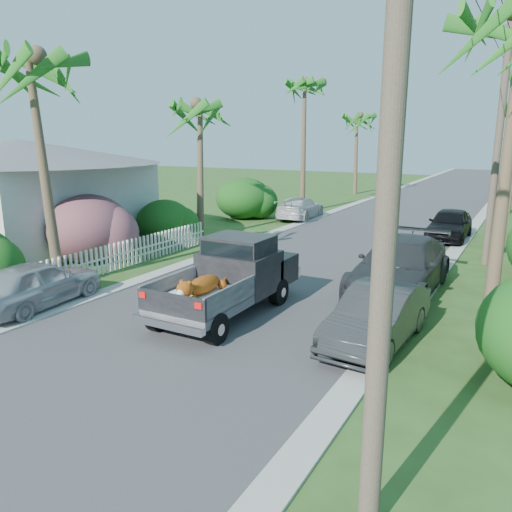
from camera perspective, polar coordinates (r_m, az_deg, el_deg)
The scene contains 21 objects.
ground at distance 11.10m, azimuth -13.42°, elevation -11.97°, with size 120.00×120.00×0.00m, color #2F481B.
road at distance 33.35m, azimuth 16.92°, elevation 4.75°, with size 8.00×100.00×0.02m, color #38383A.
curb_left at distance 34.50m, azimuth 9.92°, elevation 5.44°, with size 0.60×100.00×0.06m, color #A5A39E.
curb_right at distance 32.72m, azimuth 24.29°, elevation 4.02°, with size 0.60×100.00×0.06m, color #A5A39E.
pickup_truck at distance 13.69m, azimuth -2.52°, elevation -2.20°, with size 1.98×5.12×2.06m.
parked_car_rn at distance 11.89m, azimuth 13.68°, elevation -6.78°, with size 1.40×4.02×1.32m, color #282A2D.
parked_car_rm at distance 15.94m, azimuth 16.16°, elevation -1.18°, with size 2.30×5.66×1.64m, color #2C2F31.
parked_car_rf at distance 25.10m, azimuth 21.24°, elevation 3.39°, with size 1.70×4.23×1.44m, color black.
parked_car_ln at distance 15.32m, azimuth -23.85°, elevation -2.96°, with size 1.59×3.96×1.35m, color #ADB0B5.
parked_car_lf at distance 29.56m, azimuth 5.07°, elevation 5.46°, with size 1.78×4.37×1.27m, color silver.
palm_l_a at distance 16.84m, azimuth -24.12°, elevation 19.96°, with size 4.40×4.40×8.20m.
palm_l_b at distance 23.73m, azimuth -6.59°, elevation 16.84°, with size 4.40×4.40×7.40m.
palm_l_c at distance 32.18m, azimuth 5.61°, elevation 19.09°, with size 4.40×4.40×9.20m.
palm_l_d at distance 43.45m, azimuth 11.55°, elevation 15.45°, with size 4.40×4.40×7.70m.
shrub_l_b at distance 20.13m, azimuth -18.57°, elevation 3.01°, with size 3.00×3.30×2.60m, color #C61C70.
shrub_l_c at distance 22.76m, azimuth -10.41°, elevation 3.85°, with size 2.40×2.64×2.00m, color #1C4C15.
shrub_l_d at distance 29.58m, azimuth -1.42°, elevation 6.62°, with size 3.20×3.52×2.40m, color #1C4C15.
picket_fence at distance 18.67m, azimuth -15.78°, elevation -0.08°, with size 0.10×11.00×1.00m, color white.
house_left at distance 24.67m, azimuth -25.23°, elevation 6.15°, with size 9.00×8.00×4.60m.
utility_pole_a at distance 5.45m, azimuth 15.16°, elevation 12.03°, with size 1.60×0.26×9.00m.
utility_pole_b at distance 20.32m, azimuth 25.97°, elevation 11.84°, with size 1.60×0.26×9.00m.
Camera 1 is at (6.95, -7.28, 4.69)m, focal length 35.00 mm.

